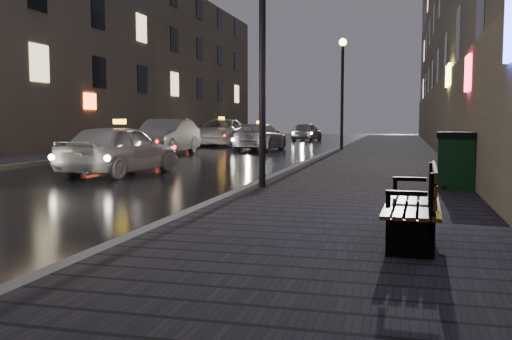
{
  "coord_description": "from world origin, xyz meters",
  "views": [
    {
      "loc": [
        4.72,
        -5.65,
        1.56
      ],
      "look_at": [
        2.7,
        2.18,
        0.85
      ],
      "focal_mm": 40.0,
      "sensor_mm": 36.0,
      "label": 1
    }
  ],
  "objects_px": {
    "taxi_near": "(120,149)",
    "bench": "(418,204)",
    "trash_bin": "(457,160)",
    "car_far": "(307,132)",
    "lamp_far": "(342,80)",
    "lamp_near": "(262,27)",
    "car_left_mid": "(166,137)",
    "taxi_far": "(222,132)",
    "taxi_mid": "(260,137)"
  },
  "relations": [
    {
      "from": "car_far",
      "to": "lamp_near",
      "type": "bearing_deg",
      "value": 103.48
    },
    {
      "from": "lamp_near",
      "to": "car_left_mid",
      "type": "xyz_separation_m",
      "value": [
        -7.5,
        12.23,
        -2.68
      ]
    },
    {
      "from": "car_left_mid",
      "to": "trash_bin",
      "type": "bearing_deg",
      "value": -47.36
    },
    {
      "from": "trash_bin",
      "to": "car_far",
      "type": "xyz_separation_m",
      "value": [
        -8.1,
        30.11,
        -0.06
      ]
    },
    {
      "from": "taxi_near",
      "to": "taxi_mid",
      "type": "relative_size",
      "value": 0.89
    },
    {
      "from": "taxi_near",
      "to": "car_far",
      "type": "relative_size",
      "value": 1.07
    },
    {
      "from": "lamp_far",
      "to": "taxi_near",
      "type": "bearing_deg",
      "value": -111.31
    },
    {
      "from": "car_far",
      "to": "lamp_far",
      "type": "bearing_deg",
      "value": 111.46
    },
    {
      "from": "taxi_near",
      "to": "taxi_far",
      "type": "bearing_deg",
      "value": -73.29
    },
    {
      "from": "taxi_mid",
      "to": "car_far",
      "type": "distance_m",
      "value": 13.85
    },
    {
      "from": "lamp_near",
      "to": "lamp_far",
      "type": "bearing_deg",
      "value": 90.0
    },
    {
      "from": "taxi_mid",
      "to": "lamp_far",
      "type": "bearing_deg",
      "value": 169.29
    },
    {
      "from": "bench",
      "to": "taxi_far",
      "type": "xyz_separation_m",
      "value": [
        -10.96,
        26.61,
        0.21
      ]
    },
    {
      "from": "lamp_near",
      "to": "car_far",
      "type": "height_order",
      "value": "lamp_near"
    },
    {
      "from": "lamp_far",
      "to": "trash_bin",
      "type": "distance_m",
      "value": 16.04
    },
    {
      "from": "lamp_far",
      "to": "car_left_mid",
      "type": "relative_size",
      "value": 1.08
    },
    {
      "from": "taxi_mid",
      "to": "lamp_near",
      "type": "bearing_deg",
      "value": 106.19
    },
    {
      "from": "car_left_mid",
      "to": "taxi_far",
      "type": "relative_size",
      "value": 0.84
    },
    {
      "from": "bench",
      "to": "taxi_near",
      "type": "distance_m",
      "value": 11.46
    },
    {
      "from": "trash_bin",
      "to": "taxi_near",
      "type": "distance_m",
      "value": 9.29
    },
    {
      "from": "lamp_far",
      "to": "trash_bin",
      "type": "relative_size",
      "value": 4.53
    },
    {
      "from": "lamp_near",
      "to": "taxi_far",
      "type": "xyz_separation_m",
      "value": [
        -7.9,
        21.65,
        -2.68
      ]
    },
    {
      "from": "lamp_far",
      "to": "taxi_near",
      "type": "distance_m",
      "value": 14.02
    },
    {
      "from": "lamp_near",
      "to": "trash_bin",
      "type": "distance_m",
      "value": 4.86
    },
    {
      "from": "taxi_near",
      "to": "car_far",
      "type": "xyz_separation_m",
      "value": [
        0.84,
        27.61,
        -0.05
      ]
    },
    {
      "from": "taxi_near",
      "to": "taxi_mid",
      "type": "xyz_separation_m",
      "value": [
        0.69,
        13.77,
        -0.03
      ]
    },
    {
      "from": "lamp_near",
      "to": "trash_bin",
      "type": "bearing_deg",
      "value": 10.06
    },
    {
      "from": "taxi_near",
      "to": "car_far",
      "type": "distance_m",
      "value": 27.63
    },
    {
      "from": "taxi_near",
      "to": "car_left_mid",
      "type": "xyz_separation_m",
      "value": [
        -2.51,
        9.03,
        0.08
      ]
    },
    {
      "from": "car_far",
      "to": "taxi_near",
      "type": "bearing_deg",
      "value": 94.06
    },
    {
      "from": "taxi_mid",
      "to": "taxi_far",
      "type": "bearing_deg",
      "value": -50.57
    },
    {
      "from": "car_far",
      "to": "bench",
      "type": "bearing_deg",
      "value": 107.2
    },
    {
      "from": "taxi_mid",
      "to": "car_far",
      "type": "bearing_deg",
      "value": -88.71
    },
    {
      "from": "lamp_far",
      "to": "bench",
      "type": "height_order",
      "value": "lamp_far"
    },
    {
      "from": "taxi_far",
      "to": "bench",
      "type": "bearing_deg",
      "value": -67.99
    },
    {
      "from": "bench",
      "to": "car_left_mid",
      "type": "relative_size",
      "value": 0.36
    },
    {
      "from": "lamp_near",
      "to": "lamp_far",
      "type": "xyz_separation_m",
      "value": [
        0.0,
        16.0,
        0.0
      ]
    },
    {
      "from": "taxi_near",
      "to": "car_left_mid",
      "type": "bearing_deg",
      "value": -66.74
    },
    {
      "from": "trash_bin",
      "to": "taxi_near",
      "type": "relative_size",
      "value": 0.27
    },
    {
      "from": "bench",
      "to": "taxi_mid",
      "type": "distance_m",
      "value": 23.13
    },
    {
      "from": "taxi_near",
      "to": "bench",
      "type": "bearing_deg",
      "value": 142.38
    },
    {
      "from": "car_far",
      "to": "car_left_mid",
      "type": "bearing_deg",
      "value": 85.59
    },
    {
      "from": "lamp_far",
      "to": "car_left_mid",
      "type": "distance_m",
      "value": 8.81
    },
    {
      "from": "lamp_far",
      "to": "car_far",
      "type": "height_order",
      "value": "lamp_far"
    },
    {
      "from": "trash_bin",
      "to": "car_far",
      "type": "distance_m",
      "value": 31.18
    },
    {
      "from": "bench",
      "to": "taxi_near",
      "type": "height_order",
      "value": "taxi_near"
    },
    {
      "from": "car_left_mid",
      "to": "taxi_near",
      "type": "bearing_deg",
      "value": -76.65
    },
    {
      "from": "car_left_mid",
      "to": "lamp_far",
      "type": "bearing_deg",
      "value": 24.53
    },
    {
      "from": "trash_bin",
      "to": "taxi_near",
      "type": "bearing_deg",
      "value": 170.92
    },
    {
      "from": "trash_bin",
      "to": "bench",
      "type": "bearing_deg",
      "value": -92.45
    }
  ]
}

